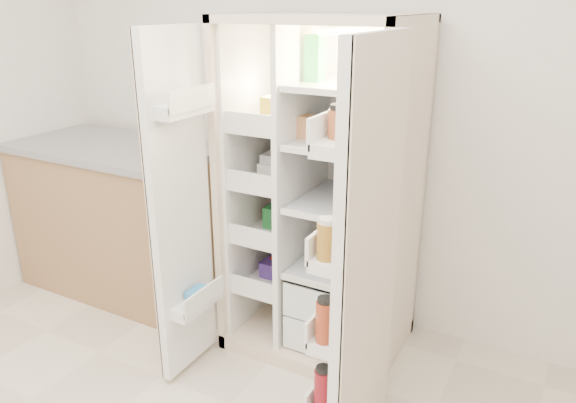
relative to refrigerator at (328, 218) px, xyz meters
The scene contains 5 objects.
wall_back 0.71m from the refrigerator, 113.47° to the left, with size 4.00×0.02×2.70m, color white.
refrigerator is the anchor object (origin of this frame).
freezer_door 0.81m from the refrigerator, 130.41° to the right, with size 0.15×0.40×1.72m.
fridge_door 0.85m from the refrigerator, 56.18° to the right, with size 0.17×0.58×1.72m.
kitchen_counter 1.49m from the refrigerator, behind, with size 1.38×0.73×1.00m.
Camera 1 is at (1.28, -0.87, 1.85)m, focal length 34.00 mm.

